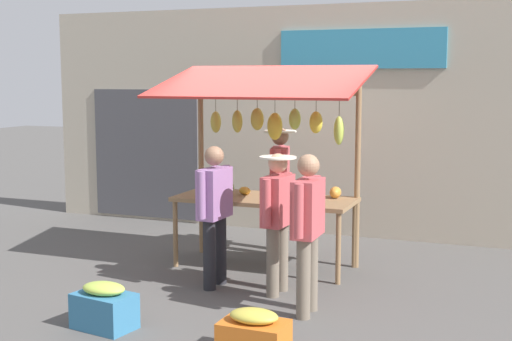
{
  "coord_description": "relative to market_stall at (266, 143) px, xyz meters",
  "views": [
    {
      "loc": [
        -3.03,
        8.04,
        2.35
      ],
      "look_at": [
        0.0,
        0.3,
        1.25
      ],
      "focal_mm": 49.69,
      "sensor_mm": 36.0,
      "label": 1
    }
  ],
  "objects": [
    {
      "name": "ground_plane",
      "position": [
        -0.0,
        0.04,
        -1.55
      ],
      "size": [
        40.0,
        40.0,
        0.0
      ],
      "primitive_type": "plane",
      "color": "#514F4C"
    },
    {
      "name": "produce_crate_side",
      "position": [
        -0.92,
        2.73,
        -1.36
      ],
      "size": [
        0.57,
        0.39,
        0.41
      ],
      "color": "#D1661E",
      "rests_on": "ground"
    },
    {
      "name": "shopper_in_grey_tee",
      "position": [
        -1.02,
        1.55,
        -0.62
      ],
      "size": [
        0.23,
        0.69,
        1.61
      ],
      "rotation": [
        0.0,
        0.0,
        -1.56
      ],
      "color": "#726656",
      "rests_on": "ground"
    },
    {
      "name": "vendor_with_sunhat",
      "position": [
        0.07,
        -0.71,
        -0.55
      ],
      "size": [
        0.44,
        0.7,
        1.68
      ],
      "rotation": [
        0.0,
        0.0,
        1.82
      ],
      "color": "#232328",
      "rests_on": "ground"
    },
    {
      "name": "produce_crate_near",
      "position": [
        0.63,
        2.63,
        -1.34
      ],
      "size": [
        0.62,
        0.46,
        0.45
      ],
      "color": "teal",
      "rests_on": "ground"
    },
    {
      "name": "shopper_with_shopping_bag",
      "position": [
        -0.52,
        1.02,
        -0.65
      ],
      "size": [
        0.4,
        0.67,
        1.54
      ],
      "rotation": [
        0.0,
        0.0,
        -1.63
      ],
      "color": "#726656",
      "rests_on": "ground"
    },
    {
      "name": "street_backdrop",
      "position": [
        0.05,
        -2.15,
        0.15
      ],
      "size": [
        9.0,
        0.3,
        3.4
      ],
      "color": "#B2A893",
      "rests_on": "ground"
    },
    {
      "name": "shopper_with_ponytail",
      "position": [
        0.23,
        1.03,
        -0.63
      ],
      "size": [
        0.25,
        0.69,
        1.59
      ],
      "rotation": [
        0.0,
        0.0,
        -1.63
      ],
      "color": "#232328",
      "rests_on": "ground"
    },
    {
      "name": "market_stall",
      "position": [
        0.0,
        0.0,
        0.0
      ],
      "size": [
        2.5,
        1.46,
        2.5
      ],
      "color": "olive",
      "rests_on": "ground"
    }
  ]
}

